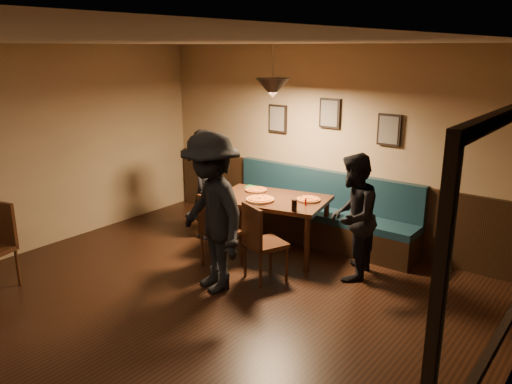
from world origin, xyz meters
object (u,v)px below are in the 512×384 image
Objects in this scene: chair_near_right at (266,242)px; diner_left at (207,184)px; tabasco_bottle at (306,201)px; booth_bench at (317,209)px; soda_glass at (294,205)px; diner_right at (353,217)px; dining_table at (271,225)px; chair_near_left at (222,230)px; diner_front at (211,213)px.

chair_near_right is 1.76m from diner_left.
diner_left is 1.69m from tabasco_bottle.
soda_glass is (0.29, -1.05, 0.36)m from booth_bench.
diner_right is 14.36× the size of tabasco_bottle.
booth_bench is 2.04× the size of dining_table.
diner_right is at bearing -14.14° from dining_table.
dining_table is 1.29m from diner_right.
diner_left is 10.75× the size of soda_glass.
chair_near_left reaches higher than tabasco_bottle.
chair_near_left is 1.15m from tabasco_bottle.
soda_glass is at bearing -40.54° from dining_table.
booth_bench is at bearing -142.45° from diner_right.
chair_near_right reaches higher than chair_near_left.
tabasco_bottle is at bearing 92.83° from soda_glass.
dining_table is at bearing -104.94° from diner_right.
diner_left reaches higher than soda_glass.
dining_table is at bearing 77.59° from chair_near_left.
soda_glass is at bearing -87.17° from tabasco_bottle.
dining_table is at bearing 151.84° from soda_glass.
dining_table is at bearing 143.26° from chair_near_right.
booth_bench is 1.27m from diner_right.
dining_table is at bearing 178.91° from tabasco_bottle.
diner_right is at bearing 63.56° from chair_near_right.
chair_near_left is at bearing -109.49° from booth_bench.
diner_right is at bearing -97.02° from diner_left.
dining_table is (-0.27, -0.75, -0.11)m from booth_bench.
chair_near_right is at bearing -120.69° from diner_left.
chair_near_right is 0.81m from diner_front.
tabasco_bottle is at bearing 104.07° from chair_near_right.
tabasco_bottle is (0.27, -0.76, 0.34)m from booth_bench.
diner_left is at bearing -179.06° from tabasco_bottle.
diner_right reaches higher than chair_near_left.
soda_glass is 1.38× the size of tabasco_bottle.
soda_glass is (-0.67, -0.26, 0.09)m from diner_right.
chair_near_right is at bearing -105.02° from soda_glass.
diner_front is (-0.35, -0.57, 0.45)m from chair_near_right.
diner_right is at bearing 31.98° from chair_near_left.
diner_right is at bearing 21.31° from soda_glass.
diner_front reaches higher than chair_near_left.
diner_front reaches higher than dining_table.
chair_near_left is 0.52× the size of diner_front.
diner_right reaches higher than dining_table.
dining_table is 0.86m from chair_near_right.
diner_left is 14.85× the size of tabasco_bottle.
tabasco_bottle is at bearing 49.08° from chair_near_left.
chair_near_left is at bearing 143.43° from diner_front.
diner_left is 0.86× the size of diner_front.
dining_table is 1.52× the size of chair_near_right.
booth_bench is at bearing 76.99° from chair_near_left.
diner_front is 12.47× the size of soda_glass.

